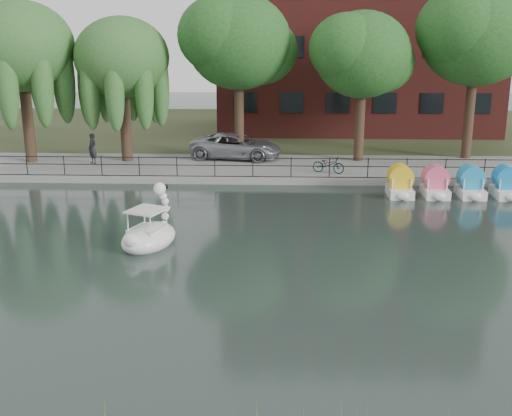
# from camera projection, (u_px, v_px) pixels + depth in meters

# --- Properties ---
(ground_plane) EXTENTS (120.00, 120.00, 0.00)m
(ground_plane) POSITION_uv_depth(u_px,v_px,m) (236.00, 279.00, 21.06)
(ground_plane) COLOR #364742
(promenade) EXTENTS (40.00, 6.00, 0.40)m
(promenade) POSITION_uv_depth(u_px,v_px,m) (255.00, 168.00, 36.37)
(promenade) COLOR gray
(promenade) RESTS_ON ground_plane
(kerb) EXTENTS (40.00, 0.25, 0.40)m
(kerb) POSITION_uv_depth(u_px,v_px,m) (253.00, 180.00, 33.54)
(kerb) COLOR gray
(kerb) RESTS_ON ground_plane
(land_strip) EXTENTS (60.00, 22.00, 0.36)m
(land_strip) POSITION_uv_depth(u_px,v_px,m) (262.00, 130.00, 49.82)
(land_strip) COLOR #47512D
(land_strip) RESTS_ON ground_plane
(railing) EXTENTS (32.00, 0.05, 1.00)m
(railing) POSITION_uv_depth(u_px,v_px,m) (253.00, 162.00, 33.47)
(railing) COLOR black
(railing) RESTS_ON promenade
(apartment_building) EXTENTS (20.00, 10.07, 18.00)m
(apartment_building) POSITION_uv_depth(u_px,v_px,m) (357.00, 6.00, 47.02)
(apartment_building) COLOR #4C1E16
(apartment_building) RESTS_ON land_strip
(willow_left) EXTENTS (5.88, 5.88, 9.01)m
(willow_left) POSITION_uv_depth(u_px,v_px,m) (21.00, 47.00, 35.46)
(willow_left) COLOR #473323
(willow_left) RESTS_ON promenade
(willow_mid) EXTENTS (5.32, 5.32, 8.15)m
(willow_mid) POSITION_uv_depth(u_px,v_px,m) (122.00, 58.00, 35.92)
(willow_mid) COLOR #473323
(willow_mid) RESTS_ON promenade
(broadleaf_center) EXTENTS (6.00, 6.00, 9.25)m
(broadleaf_center) POSITION_uv_depth(u_px,v_px,m) (239.00, 43.00, 36.43)
(broadleaf_center) COLOR #473323
(broadleaf_center) RESTS_ON promenade
(broadleaf_right) EXTENTS (5.40, 5.40, 8.32)m
(broadleaf_right) POSITION_uv_depth(u_px,v_px,m) (363.00, 55.00, 35.89)
(broadleaf_right) COLOR #473323
(broadleaf_right) RESTS_ON promenade
(broadleaf_far) EXTENTS (6.30, 6.30, 9.71)m
(broadleaf_far) POSITION_uv_depth(u_px,v_px,m) (476.00, 37.00, 36.35)
(broadleaf_far) COLOR #473323
(broadleaf_far) RESTS_ON promenade
(minivan) EXTENTS (3.68, 6.49, 1.71)m
(minivan) POSITION_uv_depth(u_px,v_px,m) (236.00, 144.00, 37.83)
(minivan) COLOR gray
(minivan) RESTS_ON promenade
(bicycle) EXTENTS (1.14, 1.82, 1.00)m
(bicycle) POSITION_uv_depth(u_px,v_px,m) (329.00, 164.00, 34.22)
(bicycle) COLOR gray
(bicycle) RESTS_ON promenade
(pedestrian) EXTENTS (0.86, 0.83, 1.98)m
(pedestrian) POSITION_uv_depth(u_px,v_px,m) (92.00, 146.00, 36.40)
(pedestrian) COLOR black
(pedestrian) RESTS_ON promenade
(swan_boat) EXTENTS (2.56, 3.10, 2.26)m
(swan_boat) POSITION_uv_depth(u_px,v_px,m) (149.00, 233.00, 24.18)
(swan_boat) COLOR white
(swan_boat) RESTS_ON ground_plane
(pedal_boat_row) EXTENTS (11.35, 1.70, 1.40)m
(pedal_boat_row) POSITION_uv_depth(u_px,v_px,m) (506.00, 185.00, 30.97)
(pedal_boat_row) COLOR white
(pedal_boat_row) RESTS_ON ground_plane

